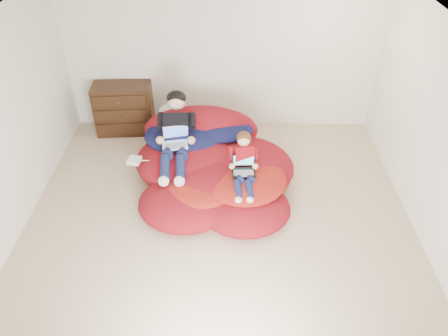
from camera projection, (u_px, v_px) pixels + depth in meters
room_shell at (219, 210)px, 5.54m from camera, size 5.10×5.10×2.77m
dresser at (124, 109)px, 7.23m from camera, size 0.97×0.56×0.84m
beanbag_pile at (211, 166)px, 6.24m from camera, size 2.31×2.40×0.87m
cream_pillow at (171, 112)px, 6.74m from camera, size 0.40×0.25×0.25m
older_boy at (176, 131)px, 6.11m from camera, size 0.40×1.27×0.83m
younger_boy at (244, 162)px, 5.72m from camera, size 0.31×0.86×0.61m
laptop_white at (175, 139)px, 6.08m from camera, size 0.39×0.39×0.25m
laptop_black at (244, 167)px, 5.72m from camera, size 0.31×0.26×0.23m
power_adapter at (134, 160)px, 6.06m from camera, size 0.20×0.20×0.06m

